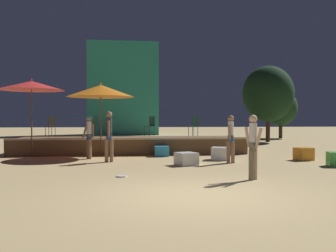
{
  "coord_description": "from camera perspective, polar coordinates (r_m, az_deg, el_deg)",
  "views": [
    {
      "loc": [
        -1.34,
        -7.31,
        1.53
      ],
      "look_at": [
        0.0,
        4.75,
        1.29
      ],
      "focal_mm": 40.0,
      "sensor_mm": 36.0,
      "label": 1
    }
  ],
  "objects": [
    {
      "name": "cube_seat_2",
      "position": [
        14.06,
        7.94,
        -4.17
      ],
      "size": [
        0.78,
        0.78,
        0.47
      ],
      "rotation": [
        0.0,
        0.0,
        -0.34
      ],
      "color": "white",
      "rests_on": "ground"
    },
    {
      "name": "wooden_deck",
      "position": [
        17.08,
        -5.85,
        -2.9
      ],
      "size": [
        10.02,
        3.13,
        0.74
      ],
      "color": "brown",
      "rests_on": "ground"
    },
    {
      "name": "distant_building",
      "position": [
        36.51,
        -6.83,
        5.57
      ],
      "size": [
        6.61,
        3.23,
        8.73
      ],
      "color": "teal",
      "rests_on": "ground"
    },
    {
      "name": "bistro_chair_2",
      "position": [
        17.48,
        -11.21,
        0.3
      ],
      "size": [
        0.47,
        0.46,
        0.9
      ],
      "rotation": [
        0.0,
        0.0,
        5.22
      ],
      "color": "#1E4C47",
      "rests_on": "wooden_deck"
    },
    {
      "name": "person_1",
      "position": [
        14.51,
        -11.95,
        -1.39
      ],
      "size": [
        0.46,
        0.3,
        1.63
      ],
      "rotation": [
        0.0,
        0.0,
        5.2
      ],
      "color": "#997051",
      "rests_on": "ground"
    },
    {
      "name": "person_0",
      "position": [
        9.57,
        12.83,
        -2.89
      ],
      "size": [
        0.39,
        0.45,
        1.63
      ],
      "rotation": [
        0.0,
        0.0,
        0.69
      ],
      "color": "#72664C",
      "rests_on": "ground"
    },
    {
      "name": "bistro_chair_3",
      "position": [
        17.08,
        -17.36,
        0.25
      ],
      "size": [
        0.48,
        0.48,
        0.9
      ],
      "rotation": [
        0.0,
        0.0,
        3.83
      ],
      "color": "#2D3338",
      "rests_on": "wooden_deck"
    },
    {
      "name": "patio_umbrella_0",
      "position": [
        15.82,
        -20.1,
        5.79
      ],
      "size": [
        2.56,
        2.56,
        3.1
      ],
      "color": "brown",
      "rests_on": "ground"
    },
    {
      "name": "background_tree_0",
      "position": [
        30.58,
        16.8,
        2.68
      ],
      "size": [
        2.54,
        2.54,
        3.79
      ],
      "color": "#3D2B1C",
      "rests_on": "ground"
    },
    {
      "name": "background_tree_1",
      "position": [
        25.48,
        15.01,
        4.74
      ],
      "size": [
        3.34,
        3.34,
        5.0
      ],
      "color": "#3D2B1C",
      "rests_on": "ground"
    },
    {
      "name": "patio_umbrella_1",
      "position": [
        15.43,
        -10.21,
        5.28
      ],
      "size": [
        2.72,
        2.72,
        2.98
      ],
      "color": "brown",
      "rests_on": "ground"
    },
    {
      "name": "cube_seat_1",
      "position": [
        12.34,
        2.81,
        -5.02
      ],
      "size": [
        0.79,
        0.79,
        0.42
      ],
      "rotation": [
        0.0,
        0.0,
        0.36
      ],
      "color": "white",
      "rests_on": "ground"
    },
    {
      "name": "frisbee_disc",
      "position": [
        9.98,
        -7.1,
        -7.59
      ],
      "size": [
        0.28,
        0.28,
        0.03
      ],
      "color": "white",
      "rests_on": "ground"
    },
    {
      "name": "person_3",
      "position": [
        13.05,
        9.54,
        -1.76
      ],
      "size": [
        0.3,
        0.45,
        1.64
      ],
      "rotation": [
        0.0,
        0.0,
        2.64
      ],
      "color": "#997051",
      "rests_on": "ground"
    },
    {
      "name": "cube_seat_0",
      "position": [
        14.66,
        19.96,
        -4.02
      ],
      "size": [
        0.65,
        0.65,
        0.46
      ],
      "rotation": [
        0.0,
        0.0,
        0.22
      ],
      "color": "orange",
      "rests_on": "ground"
    },
    {
      "name": "cube_seat_3",
      "position": [
        15.24,
        -1.0,
        -3.85
      ],
      "size": [
        0.57,
        0.57,
        0.41
      ],
      "rotation": [
        0.0,
        0.0,
        0.0
      ],
      "color": "#2D9EDB",
      "rests_on": "ground"
    },
    {
      "name": "ground_plane",
      "position": [
        7.58,
        4.04,
        -10.51
      ],
      "size": [
        120.0,
        120.0,
        0.0
      ],
      "primitive_type": "plane",
      "color": "tan"
    },
    {
      "name": "person_2",
      "position": [
        13.34,
        -8.98,
        -1.23
      ],
      "size": [
        0.3,
        0.51,
        1.79
      ],
      "rotation": [
        0.0,
        0.0,
        3.15
      ],
      "color": "#997051",
      "rests_on": "ground"
    },
    {
      "name": "bistro_chair_0",
      "position": [
        16.98,
        -2.64,
        0.3
      ],
      "size": [
        0.48,
        0.48,
        0.9
      ],
      "rotation": [
        0.0,
        0.0,
        5.41
      ],
      "color": "#1E4C47",
      "rests_on": "wooden_deck"
    },
    {
      "name": "bistro_chair_1",
      "position": [
        17.11,
        4.03,
        0.3
      ],
      "size": [
        0.46,
        0.46,
        0.9
      ],
      "rotation": [
        0.0,
        0.0,
        3.6
      ],
      "color": "#1E4C47",
      "rests_on": "wooden_deck"
    },
    {
      "name": "cube_seat_4",
      "position": [
        13.18,
        24.26,
        -4.63
      ],
      "size": [
        0.63,
        0.63,
        0.46
      ],
      "rotation": [
        0.0,
        0.0,
        -0.26
      ],
      "color": "#4CC651",
      "rests_on": "ground"
    }
  ]
}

